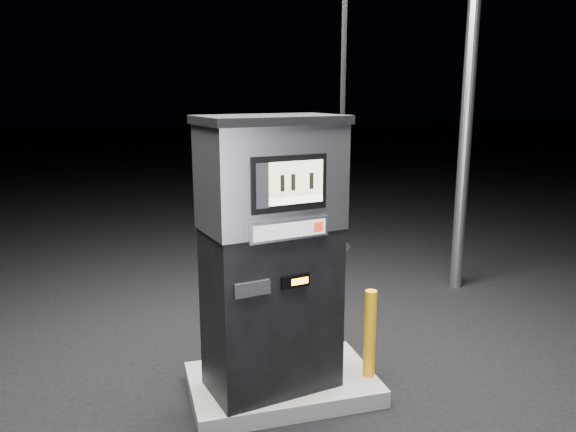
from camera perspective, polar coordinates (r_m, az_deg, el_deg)
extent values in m
plane|color=black|center=(5.19, -0.57, -17.44)|extent=(80.00, 80.00, 0.00)
cube|color=slate|center=(5.15, -0.57, -16.71)|extent=(1.60, 1.00, 0.15)
cylinder|color=gray|center=(7.61, 17.69, 9.38)|extent=(0.16, 0.16, 4.50)
cube|color=black|center=(4.71, -1.69, -9.36)|extent=(1.14, 0.80, 1.38)
cube|color=#A9A9B1|center=(4.42, -1.78, 3.99)|extent=(1.17, 0.82, 0.83)
cube|color=black|center=(4.37, -1.82, 9.77)|extent=(1.22, 0.87, 0.07)
cube|color=black|center=(4.14, 0.13, 3.33)|extent=(0.61, 0.15, 0.42)
cube|color=beige|center=(4.14, 0.85, 3.80)|extent=(0.44, 0.09, 0.26)
cube|color=white|center=(4.16, 0.85, 1.63)|extent=(0.44, 0.09, 0.06)
cube|color=#A9A9B1|center=(4.21, 0.13, -1.40)|extent=(0.65, 0.16, 0.15)
cube|color=#A3A6AB|center=(4.19, 0.24, -1.46)|extent=(0.59, 0.12, 0.12)
cube|color=red|center=(4.30, 3.12, -1.11)|extent=(0.08, 0.02, 0.08)
cube|color=black|center=(4.35, 0.75, -6.66)|extent=(0.24, 0.07, 0.10)
cube|color=#FD9D0C|center=(4.36, 1.22, -6.64)|extent=(0.14, 0.03, 0.05)
cube|color=black|center=(4.20, -3.64, -7.40)|extent=(0.29, 0.08, 0.11)
cube|color=black|center=(4.82, 4.49, -3.00)|extent=(0.15, 0.22, 0.27)
cylinder|color=gray|center=(4.86, 5.15, -2.90)|extent=(0.12, 0.25, 0.08)
cylinder|color=black|center=(4.66, 5.76, 19.24)|extent=(0.05, 0.05, 3.41)
cylinder|color=#F1A30D|center=(4.84, -7.14, -11.46)|extent=(0.13, 0.13, 0.97)
cylinder|color=#F1A30D|center=(5.01, 8.31, -11.75)|extent=(0.12, 0.12, 0.79)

